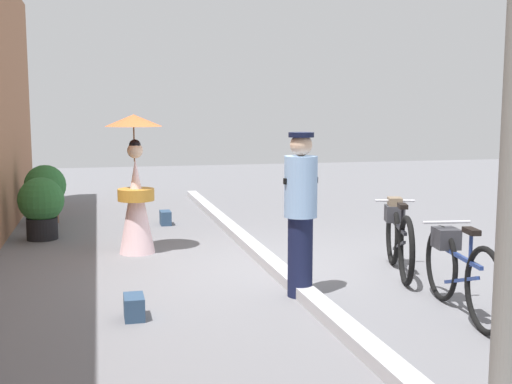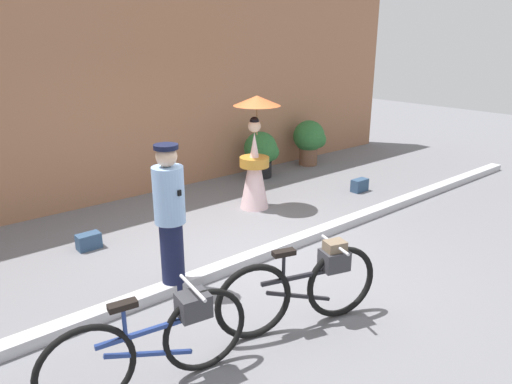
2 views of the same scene
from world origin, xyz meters
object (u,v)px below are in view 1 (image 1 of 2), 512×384
Objects in this scene: person_with_parasol at (136,185)px; backpack_on_pavement at (135,307)px; bicycle_near_officer at (459,268)px; potted_plant_small at (46,189)px; backpack_spare at (166,217)px; person_officer at (301,210)px; potted_plant_by_door at (42,205)px; bicycle_far_side at (398,235)px.

backpack_on_pavement is (-2.79, 0.19, -0.81)m from person_with_parasol.
bicycle_near_officer is 4.42m from person_with_parasol.
backpack_spare is at bearing -109.30° from potted_plant_small.
person_with_parasol is at bearing -3.92° from backpack_on_pavement.
potted_plant_by_door is (3.76, 2.84, -0.39)m from person_officer.
backpack_spare reaches higher than backpack_on_pavement.
bicycle_far_side is 3.31m from backpack_on_pavement.
bicycle_near_officer is 5.56× the size of backpack_on_pavement.
bicycle_near_officer is 1.74× the size of potted_plant_small.
backpack_spare is (2.05, -0.60, -0.80)m from person_with_parasol.
bicycle_far_side is 1.64m from person_officer.
potted_plant_small is at bearing 28.92° from person_officer.
person_officer is at bearing 114.22° from bicycle_far_side.
bicycle_near_officer is 1.56m from bicycle_far_side.
bicycle_near_officer reaches higher than backpack_on_pavement.
backpack_on_pavement is (-0.32, 1.71, -0.80)m from person_officer.
bicycle_far_side is 0.90× the size of person_with_parasol.
bicycle_near_officer is 1.04× the size of bicycle_far_side.
bicycle_far_side reaches higher than backpack_on_pavement.
potted_plant_small reaches higher than backpack_spare.
person_with_parasol is 5.97× the size of backpack_on_pavement.
potted_plant_by_door is 0.94× the size of potted_plant_small.
potted_plant_small is 3.04× the size of backpack_spare.
backpack_on_pavement is at bearing 176.08° from person_with_parasol.
bicycle_near_officer is at bearing 174.49° from bicycle_far_side.
person_with_parasol is 1.88m from potted_plant_by_door.
person_officer is at bearing -148.47° from person_with_parasol.
person_with_parasol is at bearing 163.60° from backpack_spare.
potted_plant_by_door is at bearing 41.42° from bicycle_near_officer.
person_officer is 5.17× the size of backpack_spare.
person_officer is 5.97m from potted_plant_small.
person_with_parasol reaches higher than potted_plant_by_door.
bicycle_far_side is 6.29m from potted_plant_small.
person_officer is at bearing -151.08° from potted_plant_small.
person_officer reaches higher than bicycle_near_officer.
potted_plant_by_door is at bearing 53.87° from bicycle_far_side.
backpack_on_pavement is at bearing 78.82° from bicycle_near_officer.
person_officer reaches higher than backpack_on_pavement.
bicycle_near_officer is at bearing -140.38° from person_with_parasol.
backpack_on_pavement is at bearing -168.07° from potted_plant_small.
person_officer is 5.44× the size of backpack_on_pavement.
backpack_spare is (3.88, 2.35, -0.33)m from bicycle_far_side.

